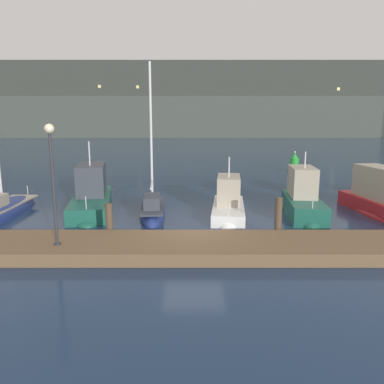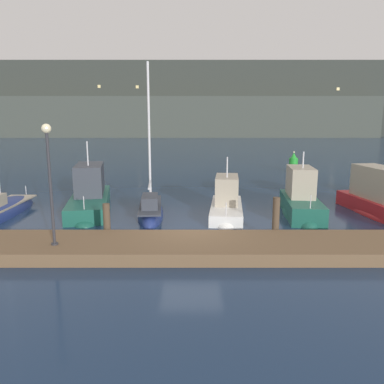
% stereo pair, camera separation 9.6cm
% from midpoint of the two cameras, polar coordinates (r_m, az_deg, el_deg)
% --- Properties ---
extents(ground_plane, '(400.00, 400.00, 0.00)m').
position_cam_midpoint_polar(ground_plane, '(15.21, -0.13, -7.23)').
color(ground_plane, '#192D4C').
extents(dock, '(43.91, 2.80, 0.45)m').
position_cam_midpoint_polar(dock, '(13.68, -0.12, -8.35)').
color(dock, brown).
rests_on(dock, ground).
extents(mooring_pile_2, '(0.28, 0.28, 1.45)m').
position_cam_midpoint_polar(mooring_pile_2, '(15.48, -12.88, -4.38)').
color(mooring_pile_2, '#4C3D2D').
rests_on(mooring_pile_2, ground).
extents(mooring_pile_3, '(0.28, 0.28, 1.71)m').
position_cam_midpoint_polar(mooring_pile_3, '(15.45, 12.63, -3.91)').
color(mooring_pile_3, '#4C3D2D').
rests_on(mooring_pile_3, ground).
extents(motorboat_berth_4, '(3.36, 7.47, 4.19)m').
position_cam_midpoint_polar(motorboat_berth_4, '(20.82, -15.35, -1.33)').
color(motorboat_berth_4, '#195647').
rests_on(motorboat_berth_4, ground).
extents(sailboat_berth_5, '(1.72, 5.36, 8.16)m').
position_cam_midpoint_polar(sailboat_berth_5, '(19.08, -6.39, -3.12)').
color(sailboat_berth_5, navy).
rests_on(sailboat_berth_5, ground).
extents(motorboat_berth_6, '(2.17, 5.35, 3.55)m').
position_cam_midpoint_polar(motorboat_berth_6, '(18.98, 5.21, -2.60)').
color(motorboat_berth_6, white).
rests_on(motorboat_berth_6, ground).
extents(motorboat_berth_7, '(2.32, 5.49, 3.90)m').
position_cam_midpoint_polar(motorboat_berth_7, '(19.76, 16.15, -2.15)').
color(motorboat_berth_7, '#195647').
rests_on(motorboat_berth_7, ground).
extents(motorboat_berth_8, '(2.87, 7.13, 4.49)m').
position_cam_midpoint_polar(motorboat_berth_8, '(21.11, 27.02, -1.92)').
color(motorboat_berth_8, red).
rests_on(motorboat_berth_8, ground).
extents(channel_buoy, '(1.20, 1.20, 1.86)m').
position_cam_midpoint_polar(channel_buoy, '(36.22, 15.06, 4.16)').
color(channel_buoy, green).
rests_on(channel_buoy, ground).
extents(dock_lamppost, '(0.32, 0.32, 4.17)m').
position_cam_midpoint_polar(dock_lamppost, '(13.46, -20.97, 3.75)').
color(dock_lamppost, '#2D2D33').
rests_on(dock_lamppost, dock).
extents(hillside_backdrop, '(240.00, 23.00, 20.65)m').
position_cam_midpoint_polar(hillside_backdrop, '(112.74, -2.10, 13.41)').
color(hillside_backdrop, '#333833').
rests_on(hillside_backdrop, ground).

